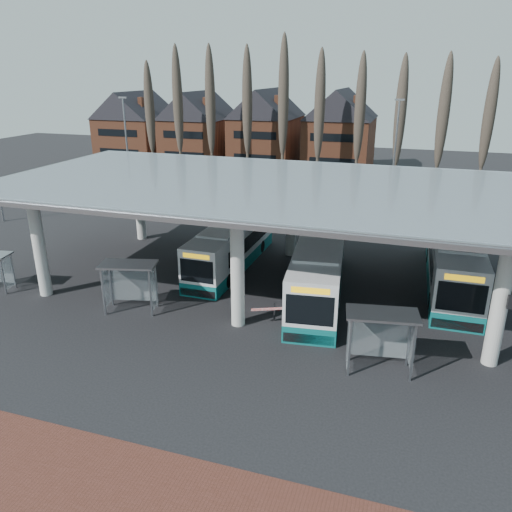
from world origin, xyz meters
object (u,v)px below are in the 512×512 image
(shelter_2, at_px, (381,327))
(bus_1, at_px, (232,245))
(shelter_1, at_px, (130,276))
(bus_3, at_px, (453,260))
(bus_2, at_px, (319,268))

(shelter_2, bearing_deg, bus_1, 127.73)
(shelter_1, xyz_separation_m, shelter_2, (13.36, -1.83, 0.04))
(bus_1, bearing_deg, shelter_1, -109.43)
(shelter_1, height_order, shelter_2, shelter_2)
(bus_1, bearing_deg, bus_3, 5.08)
(shelter_2, bearing_deg, bus_3, 63.21)
(bus_3, bearing_deg, bus_1, -176.35)
(bus_1, distance_m, bus_3, 13.92)
(bus_2, height_order, shelter_2, bus_2)
(shelter_2, bearing_deg, shelter_1, 162.88)
(bus_2, bearing_deg, shelter_2, -67.10)
(bus_1, relative_size, bus_2, 0.89)
(bus_1, relative_size, shelter_1, 3.38)
(bus_2, relative_size, bus_3, 1.00)
(shelter_1, bearing_deg, shelter_2, -21.93)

